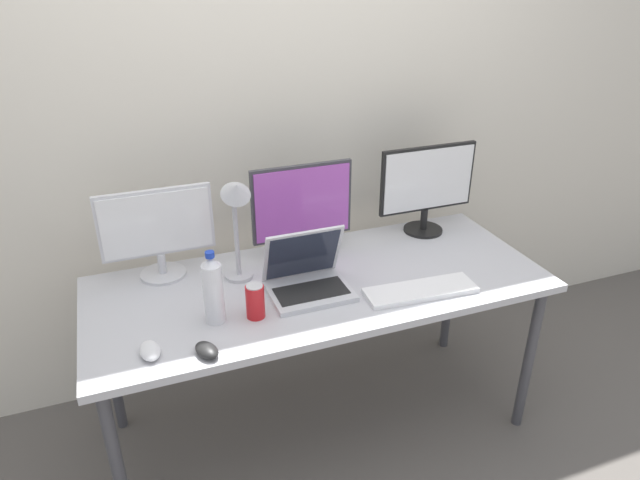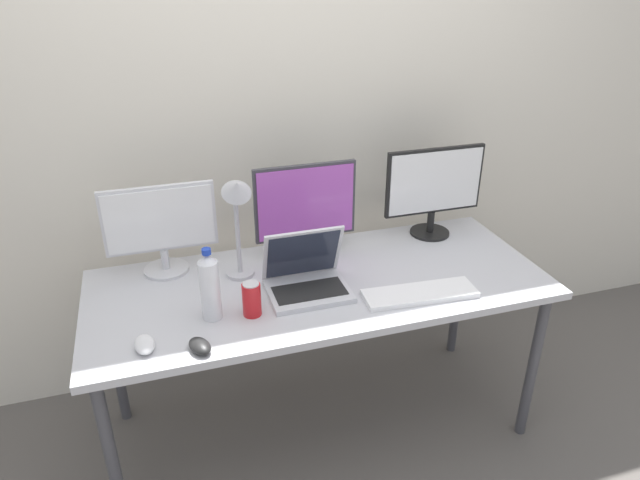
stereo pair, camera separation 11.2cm
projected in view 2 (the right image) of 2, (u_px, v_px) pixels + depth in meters
ground_plane at (320, 423)px, 2.55m from camera, size 16.00×16.00×0.00m
wall_back at (279, 104)px, 2.47m from camera, size 7.00×0.08×2.60m
work_desk at (320, 294)px, 2.25m from camera, size 1.77×0.73×0.74m
monitor_left at (161, 226)px, 2.21m from camera, size 0.43×0.18×0.36m
monitor_center at (306, 210)px, 2.34m from camera, size 0.43×0.21×0.40m
monitor_right at (434, 187)px, 2.50m from camera, size 0.45×0.18×0.40m
laptop_silver at (306, 277)px, 2.14m from camera, size 0.30×0.24×0.24m
keyboard_main at (420, 294)px, 2.12m from camera, size 0.43×0.16×0.02m
mouse_by_keyboard at (145, 344)px, 1.83m from camera, size 0.07×0.11×0.03m
mouse_by_laptop at (200, 346)px, 1.83m from camera, size 0.09×0.12×0.03m
water_bottle at (210, 287)px, 1.95m from camera, size 0.07×0.07×0.27m
soda_can_near_keyboard at (252, 299)px, 1.99m from camera, size 0.07×0.07×0.13m
desk_lamp at (238, 209)px, 2.10m from camera, size 0.11×0.18×0.45m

